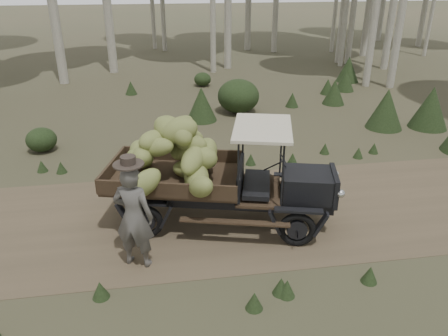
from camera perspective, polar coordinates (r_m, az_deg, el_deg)
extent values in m
plane|color=#473D2B|center=(9.30, 5.90, -5.64)|extent=(120.00, 120.00, 0.00)
cube|color=brown|center=(9.29, 5.90, -5.62)|extent=(70.00, 4.00, 0.01)
cube|color=black|center=(8.48, 10.76, -2.13)|extent=(1.10, 1.07, 0.50)
cube|color=black|center=(8.55, 14.10, -2.25)|extent=(0.32, 0.90, 0.56)
cube|color=black|center=(8.42, 2.16, -1.22)|extent=(0.39, 1.25, 0.50)
cube|color=#38281C|center=(8.62, -6.33, -1.38)|extent=(2.88, 2.23, 0.07)
cube|color=#38281C|center=(9.28, -5.36, 1.73)|extent=(2.48, 0.70, 0.29)
cube|color=#38281C|center=(7.83, -7.58, -2.92)|extent=(2.48, 0.70, 0.29)
cube|color=#38281C|center=(8.89, -14.43, -0.04)|extent=(0.47, 1.60, 0.29)
cube|color=beige|center=(8.01, 5.07, 5.23)|extent=(1.40, 1.76, 0.05)
cube|color=black|center=(8.94, 0.22, -2.68)|extent=(4.07, 1.15, 0.16)
cube|color=black|center=(8.34, -0.24, -4.85)|extent=(4.07, 1.15, 0.16)
torus|color=black|center=(9.37, 9.07, -3.17)|extent=(0.70, 0.30, 0.69)
torus|color=black|center=(8.11, 9.52, -7.94)|extent=(0.70, 0.30, 0.69)
torus|color=black|center=(9.60, -7.96, -2.38)|extent=(0.70, 0.30, 0.69)
torus|color=black|center=(8.37, -10.22, -6.88)|extent=(0.70, 0.30, 0.69)
sphere|color=beige|center=(8.90, 14.27, -0.82)|extent=(0.16, 0.16, 0.16)
sphere|color=beige|center=(8.18, 14.98, -3.27)|extent=(0.16, 0.16, 0.16)
ellipsoid|color=olive|center=(8.77, -3.67, 1.01)|extent=(0.73, 0.44, 0.59)
ellipsoid|color=olive|center=(8.41, -2.41, 2.12)|extent=(0.67, 0.89, 0.63)
ellipsoid|color=olive|center=(8.14, -8.86, 2.71)|extent=(0.86, 0.70, 0.51)
ellipsoid|color=olive|center=(8.11, -5.84, 4.83)|extent=(0.87, 0.58, 0.67)
ellipsoid|color=olive|center=(9.27, -11.58, 1.42)|extent=(0.47, 0.70, 0.48)
ellipsoid|color=olive|center=(8.27, -4.53, 1.91)|extent=(0.77, 0.88, 0.48)
ellipsoid|color=olive|center=(8.45, -5.12, 4.13)|extent=(0.81, 0.47, 0.50)
ellipsoid|color=olive|center=(8.09, -5.69, 4.60)|extent=(0.62, 0.82, 0.59)
ellipsoid|color=olive|center=(8.03, -3.63, -1.19)|extent=(0.47, 0.85, 0.72)
ellipsoid|color=olive|center=(8.61, -5.77, 2.66)|extent=(0.54, 0.81, 0.48)
ellipsoid|color=olive|center=(8.30, -4.56, 3.97)|extent=(0.62, 0.71, 0.47)
ellipsoid|color=olive|center=(8.30, -7.29, 4.97)|extent=(0.82, 0.92, 0.64)
ellipsoid|color=olive|center=(8.50, -4.41, -0.11)|extent=(0.80, 0.49, 0.49)
ellipsoid|color=olive|center=(8.16, -3.06, 1.42)|extent=(0.83, 0.72, 0.53)
ellipsoid|color=olive|center=(8.27, -9.02, 3.44)|extent=(0.88, 0.92, 0.57)
ellipsoid|color=olive|center=(8.38, -7.18, 5.20)|extent=(0.83, 0.78, 0.63)
ellipsoid|color=olive|center=(9.34, -10.95, 2.09)|extent=(0.47, 0.73, 0.62)
ellipsoid|color=olive|center=(7.99, -4.07, 1.08)|extent=(0.74, 0.92, 0.63)
ellipsoid|color=olive|center=(8.18, -4.34, 3.22)|extent=(0.75, 0.62, 0.41)
ellipsoid|color=olive|center=(8.24, -6.21, 5.34)|extent=(0.84, 0.62, 0.53)
ellipsoid|color=olive|center=(8.96, -10.49, 1.37)|extent=(0.44, 0.82, 0.54)
ellipsoid|color=olive|center=(8.24, -10.59, 1.50)|extent=(0.41, 0.81, 0.58)
ellipsoid|color=olive|center=(7.82, -10.31, -1.98)|extent=(0.89, 0.70, 0.69)
ellipsoid|color=olive|center=(7.62, -3.04, -2.47)|extent=(0.61, 0.83, 0.64)
imported|color=#4F4C48|center=(7.40, -11.71, -6.29)|extent=(0.79, 0.66, 1.86)
cylinder|color=#2F2721|center=(6.96, -12.38, 0.47)|extent=(0.64, 0.64, 0.02)
cylinder|color=#2F2721|center=(6.94, -12.42, 0.94)|extent=(0.32, 0.32, 0.15)
ellipsoid|color=#233319|center=(13.14, -22.75, 3.44)|extent=(0.83, 0.83, 0.66)
cone|color=#233319|center=(16.43, 8.90, 8.81)|extent=(0.48, 0.48, 0.53)
cone|color=#233319|center=(17.04, 14.21, 9.61)|extent=(0.83, 0.83, 0.92)
cone|color=#233319|center=(15.36, 25.38, 7.16)|extent=(1.20, 1.20, 1.33)
ellipsoid|color=#233319|center=(15.47, 1.89, 9.38)|extent=(1.46, 1.46, 1.17)
cone|color=#233319|center=(18.55, 2.45, 10.70)|extent=(0.36, 0.36, 0.40)
ellipsoid|color=#233319|center=(19.26, -2.82, 11.51)|extent=(0.73, 0.73, 0.58)
cone|color=#233319|center=(18.31, -12.07, 10.21)|extent=(0.48, 0.48, 0.53)
cone|color=#233319|center=(14.78, 20.41, 7.27)|extent=(1.15, 1.15, 1.27)
cone|color=#233319|center=(14.64, -2.97, 8.35)|extent=(1.02, 1.02, 1.13)
cone|color=#233319|center=(20.76, 15.92, 12.31)|extent=(1.00, 1.00, 1.11)
cone|color=#233319|center=(18.44, 13.39, 10.33)|extent=(0.56, 0.56, 0.62)
cone|color=#233319|center=(19.11, 15.56, 10.96)|extent=(0.78, 0.78, 0.86)
cone|color=#233319|center=(7.12, 7.46, -15.01)|extent=(0.27, 0.27, 0.30)
cone|color=#233319|center=(11.86, -22.71, 0.24)|extent=(0.27, 0.27, 0.30)
cone|color=#233319|center=(11.53, 8.93, 1.26)|extent=(0.27, 0.27, 0.30)
cone|color=#233319|center=(12.74, 18.99, 2.49)|extent=(0.27, 0.27, 0.30)
cone|color=#233319|center=(7.09, 8.22, -15.25)|extent=(0.27, 0.27, 0.30)
cone|color=#233319|center=(12.34, 13.04, 2.51)|extent=(0.27, 0.27, 0.30)
cone|color=#233319|center=(11.62, -20.51, 0.10)|extent=(0.27, 0.27, 0.30)
cone|color=#233319|center=(7.66, 18.51, -13.02)|extent=(0.27, 0.27, 0.30)
cone|color=#233319|center=(7.25, -15.87, -15.04)|extent=(0.27, 0.27, 0.30)
cone|color=#233319|center=(12.29, 17.15, 1.94)|extent=(0.27, 0.27, 0.30)
cone|color=#233319|center=(11.36, 3.51, 1.17)|extent=(0.27, 0.27, 0.30)
cone|color=#233319|center=(6.82, 3.98, -16.89)|extent=(0.27, 0.27, 0.30)
cone|color=#233319|center=(11.69, -2.56, 1.89)|extent=(0.27, 0.27, 0.30)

